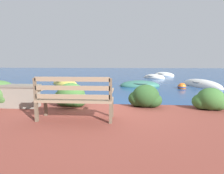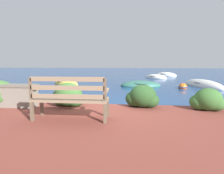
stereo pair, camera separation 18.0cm
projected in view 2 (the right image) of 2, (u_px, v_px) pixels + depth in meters
name	position (u px, v px, depth m)	size (l,w,h in m)	color
ground_plane	(104.00, 111.00, 5.14)	(80.00, 80.00, 0.00)	navy
park_bench	(70.00, 97.00, 3.64)	(1.59, 0.48, 0.93)	brown
stone_wall	(9.00, 95.00, 4.78)	(1.58, 0.39, 0.62)	gray
hedge_clump_left	(68.00, 96.00, 4.83)	(0.96, 0.69, 0.65)	#38662D
hedge_clump_centre	(142.00, 97.00, 4.73)	(0.90, 0.65, 0.61)	#284C23
hedge_clump_right	(207.00, 101.00, 4.41)	(0.84, 0.60, 0.57)	#38662D
rowboat_nearest	(140.00, 86.00, 10.40)	(2.35, 1.23, 0.63)	#336B5B
rowboat_mid	(203.00, 86.00, 10.32)	(1.85, 3.20, 0.75)	silver
rowboat_far	(66.00, 84.00, 11.24)	(2.58, 2.58, 0.70)	#DBC64C
rowboat_outer	(156.00, 78.00, 15.77)	(2.31, 2.57, 0.65)	silver
rowboat_distant	(166.00, 75.00, 18.48)	(2.53, 2.41, 0.71)	silver
mooring_buoy	(183.00, 87.00, 9.56)	(0.50, 0.50, 0.45)	orange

